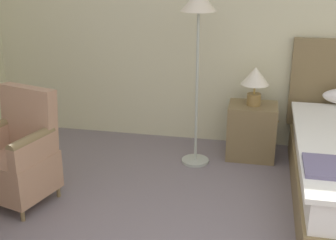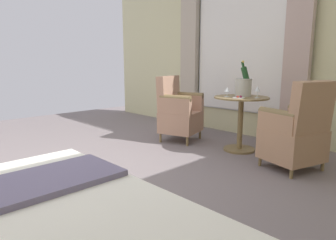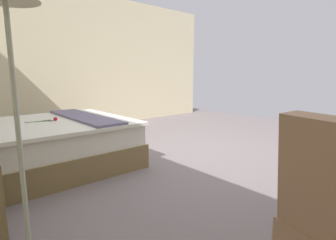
{
  "view_description": "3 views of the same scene",
  "coord_description": "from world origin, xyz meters",
  "px_view_note": "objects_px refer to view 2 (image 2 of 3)",
  "views": [
    {
      "loc": [
        -0.23,
        -1.87,
        2.13
      ],
      "look_at": [
        -0.9,
        1.44,
        0.86
      ],
      "focal_mm": 50.0,
      "sensor_mm": 36.0,
      "label": 1
    },
    {
      "loc": [
        1.01,
        2.78,
        1.17
      ],
      "look_at": [
        -0.43,
        1.28,
        0.77
      ],
      "focal_mm": 32.0,
      "sensor_mm": 36.0,
      "label": 2
    },
    {
      "loc": [
        -2.46,
        2.81,
        1.17
      ],
      "look_at": [
        -0.87,
        1.43,
        0.81
      ],
      "focal_mm": 28.0,
      "sensor_mm": 36.0,
      "label": 3
    }
  ],
  "objects_px": {
    "champagne_bucket": "(244,85)",
    "wine_glass_near_edge": "(258,89)",
    "side_table_round": "(241,117)",
    "wine_glass_near_bucket": "(227,90)",
    "snack_plate": "(239,98)",
    "armchair_facing_bed": "(178,112)",
    "armchair_by_window": "(296,133)"
  },
  "relations": [
    {
      "from": "champagne_bucket",
      "to": "snack_plate",
      "type": "relative_size",
      "value": 3.2
    },
    {
      "from": "champagne_bucket",
      "to": "side_table_round",
      "type": "bearing_deg",
      "value": 18.89
    },
    {
      "from": "side_table_round",
      "to": "armchair_by_window",
      "type": "xyz_separation_m",
      "value": [
        0.2,
        0.84,
        -0.04
      ]
    },
    {
      "from": "wine_glass_near_bucket",
      "to": "wine_glass_near_edge",
      "type": "relative_size",
      "value": 0.86
    },
    {
      "from": "snack_plate",
      "to": "armchair_facing_bed",
      "type": "relative_size",
      "value": 0.15
    },
    {
      "from": "armchair_facing_bed",
      "to": "armchair_by_window",
      "type": "bearing_deg",
      "value": 89.93
    },
    {
      "from": "champagne_bucket",
      "to": "wine_glass_near_edge",
      "type": "distance_m",
      "value": 0.25
    },
    {
      "from": "champagne_bucket",
      "to": "wine_glass_near_edge",
      "type": "bearing_deg",
      "value": 78.23
    },
    {
      "from": "side_table_round",
      "to": "armchair_facing_bed",
      "type": "bearing_deg",
      "value": -78.17
    },
    {
      "from": "wine_glass_near_bucket",
      "to": "snack_plate",
      "type": "height_order",
      "value": "wine_glass_near_bucket"
    },
    {
      "from": "side_table_round",
      "to": "snack_plate",
      "type": "height_order",
      "value": "snack_plate"
    },
    {
      "from": "champagne_bucket",
      "to": "wine_glass_near_edge",
      "type": "xyz_separation_m",
      "value": [
        0.05,
        0.24,
        -0.04
      ]
    },
    {
      "from": "armchair_facing_bed",
      "to": "snack_plate",
      "type": "bearing_deg",
      "value": 90.9
    },
    {
      "from": "wine_glass_near_bucket",
      "to": "armchair_facing_bed",
      "type": "relative_size",
      "value": 0.13
    },
    {
      "from": "wine_glass_near_edge",
      "to": "snack_plate",
      "type": "relative_size",
      "value": 1.02
    },
    {
      "from": "wine_glass_near_edge",
      "to": "champagne_bucket",
      "type": "bearing_deg",
      "value": -101.77
    },
    {
      "from": "champagne_bucket",
      "to": "snack_plate",
      "type": "height_order",
      "value": "champagne_bucket"
    },
    {
      "from": "side_table_round",
      "to": "wine_glass_near_edge",
      "type": "distance_m",
      "value": 0.44
    },
    {
      "from": "side_table_round",
      "to": "armchair_by_window",
      "type": "relative_size",
      "value": 0.74
    },
    {
      "from": "side_table_round",
      "to": "snack_plate",
      "type": "distance_m",
      "value": 0.35
    },
    {
      "from": "side_table_round",
      "to": "wine_glass_near_bucket",
      "type": "xyz_separation_m",
      "value": [
        0.16,
        -0.12,
        0.37
      ]
    },
    {
      "from": "wine_glass_near_bucket",
      "to": "wine_glass_near_edge",
      "type": "distance_m",
      "value": 0.38
    },
    {
      "from": "champagne_bucket",
      "to": "snack_plate",
      "type": "xyz_separation_m",
      "value": [
        0.27,
        0.11,
        -0.14
      ]
    },
    {
      "from": "side_table_round",
      "to": "armchair_by_window",
      "type": "distance_m",
      "value": 0.87
    },
    {
      "from": "side_table_round",
      "to": "wine_glass_near_bucket",
      "type": "distance_m",
      "value": 0.42
    },
    {
      "from": "wine_glass_near_bucket",
      "to": "wine_glass_near_edge",
      "type": "bearing_deg",
      "value": 120.24
    },
    {
      "from": "snack_plate",
      "to": "armchair_facing_bed",
      "type": "distance_m",
      "value": 1.09
    },
    {
      "from": "champagne_bucket",
      "to": "wine_glass_near_bucket",
      "type": "bearing_deg",
      "value": -20.94
    },
    {
      "from": "wine_glass_near_bucket",
      "to": "armchair_facing_bed",
      "type": "distance_m",
      "value": 0.93
    },
    {
      "from": "armchair_by_window",
      "to": "armchair_facing_bed",
      "type": "relative_size",
      "value": 1.01
    },
    {
      "from": "champagne_bucket",
      "to": "armchair_by_window",
      "type": "distance_m",
      "value": 1.03
    },
    {
      "from": "champagne_bucket",
      "to": "wine_glass_near_edge",
      "type": "relative_size",
      "value": 3.14
    }
  ]
}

